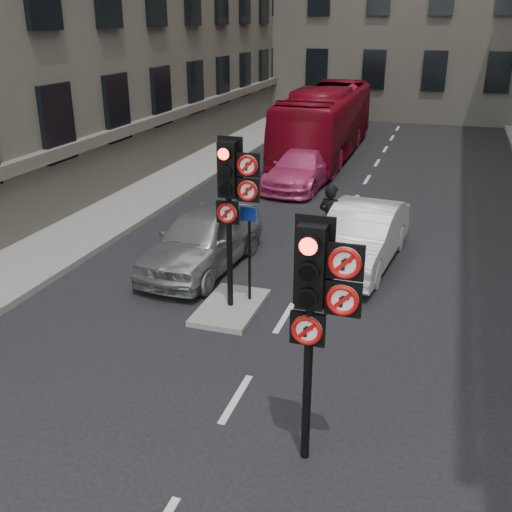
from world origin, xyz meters
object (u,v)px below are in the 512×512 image
Objects in this scene: bus_red at (325,122)px; info_sign at (249,241)px; signal_far at (232,188)px; car_silver at (202,239)px; car_white at (361,236)px; motorcyclist at (330,220)px; signal_near at (317,294)px; motorcycle at (327,258)px; car_pink at (302,168)px.

bus_red reaches higher than info_sign.
car_silver is (-1.55, 2.01, -1.94)m from signal_far.
car_white is 2.39× the size of motorcyclist.
car_white is at bearing 93.49° from signal_near.
bus_red is at bearing 95.47° from motorcycle.
signal_far is 10.53m from car_pink.
signal_near reaches higher than bus_red.
info_sign is at bearing 118.55° from signal_near.
car_silver reaches higher than car_white.
car_pink is 2.21× the size of info_sign.
car_silver reaches higher than motorcycle.
car_white is 0.97× the size of car_pink.
info_sign is at bearing -78.70° from car_pink.
car_white is 1.24m from motorcycle.
motorcycle is at bearing 63.90° from info_sign.
car_silver reaches higher than car_pink.
signal_far is 0.79× the size of car_white.
car_pink is at bearing 90.42° from car_silver.
signal_near is 4.77m from signal_far.
motorcycle is (-1.09, 6.39, -2.10)m from signal_near.
car_white is 2.16× the size of info_sign.
signal_near is 1.70× the size of info_sign.
signal_near is at bearing -56.98° from signal_far.
motorcyclist is 0.90× the size of info_sign.
car_pink is at bearing 101.46° from motorcycle.
signal_far is 4.44m from motorcyclist.
car_silver is at bearing 54.34° from motorcyclist.
car_white is 2.83× the size of motorcycle.
car_white is (3.70, 1.42, -0.01)m from car_silver.
car_pink is 10.00m from info_sign.
signal_far is 0.33× the size of bus_red.
signal_near is at bearing -54.64° from info_sign.
signal_far reaches higher than bus_red.
signal_near is 14.86m from car_pink.
signal_far is at bearing 92.69° from motorcyclist.
bus_red reaches higher than car_pink.
signal_far is at bearing -48.60° from car_silver.
car_pink is at bearing 104.43° from signal_near.
motorcycle is at bearing 120.26° from motorcyclist.
signal_near is at bearing -79.22° from bus_red.
car_silver is at bearing -153.16° from car_white.
signal_near is at bearing 120.37° from motorcyclist.
car_silver is 3.96m from car_white.
signal_near is 0.80× the size of car_silver.
car_pink is 2.90× the size of motorcycle.
car_silver is at bearing 124.64° from signal_near.
info_sign is (-2.39, 4.39, -1.10)m from signal_near.
signal_near is 8.15m from motorcyclist.
signal_near is 7.53m from car_silver.
motorcyclist is at bearing 99.63° from signal_near.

